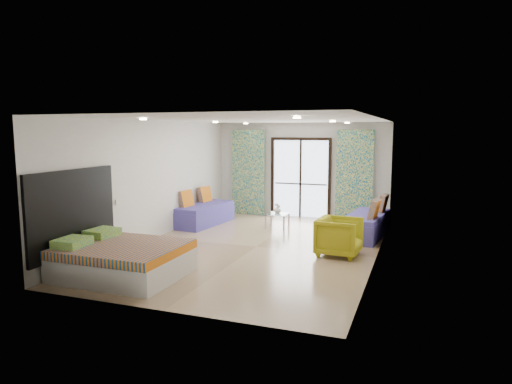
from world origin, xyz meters
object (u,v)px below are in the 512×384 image
(daybed_right, at_px, (367,224))
(coffee_table, at_px, (277,215))
(armchair, at_px, (339,235))
(daybed_left, at_px, (204,213))
(bed, at_px, (122,260))

(daybed_right, bearing_deg, coffee_table, 179.56)
(coffee_table, height_order, armchair, armchair)
(daybed_left, bearing_deg, bed, -75.85)
(bed, distance_m, daybed_left, 4.45)
(daybed_left, relative_size, armchair, 2.40)
(coffee_table, relative_size, armchair, 0.76)
(daybed_right, xyz_separation_m, armchair, (-0.33, -1.83, 0.12))
(coffee_table, bearing_deg, bed, -105.68)
(daybed_left, distance_m, coffee_table, 1.98)
(armchair, bearing_deg, daybed_left, 68.80)
(daybed_left, relative_size, coffee_table, 3.15)
(coffee_table, bearing_deg, armchair, -47.38)
(daybed_left, xyz_separation_m, coffee_table, (1.96, 0.29, 0.03))
(daybed_right, distance_m, coffee_table, 2.30)
(daybed_left, bearing_deg, daybed_right, 5.85)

